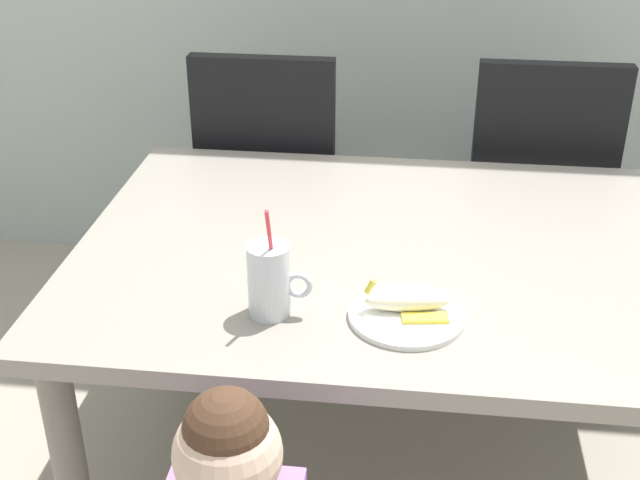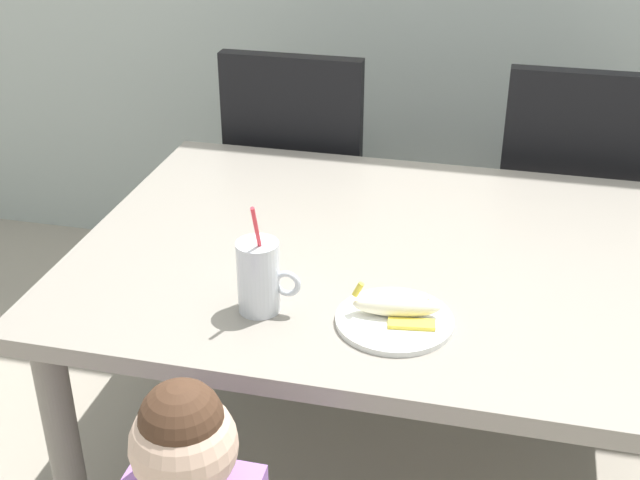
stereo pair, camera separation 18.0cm
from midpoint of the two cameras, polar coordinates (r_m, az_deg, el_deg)
dining_table at (r=1.94m, az=7.99°, el=-2.87°), size 1.44×1.05×0.70m
dining_chair_left at (r=2.66m, az=0.72°, el=4.34°), size 0.44×0.45×0.96m
dining_chair_right at (r=2.65m, az=18.43°, el=2.77°), size 0.44×0.45×0.96m
milk_cup at (r=1.64m, az=-1.02°, el=-2.86°), size 0.13×0.09×0.25m
snack_plate at (r=1.64m, az=8.23°, el=-5.53°), size 0.23×0.23×0.01m
peeled_banana at (r=1.64m, az=8.45°, el=-4.60°), size 0.17×0.12×0.07m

